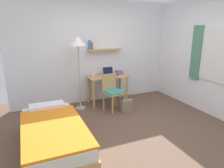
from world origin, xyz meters
TOP-DOWN VIEW (x-y plane):
  - ground_plane at (0.00, 0.00)m, footprint 5.28×5.28m
  - wall_back at (0.00, 2.02)m, footprint 4.40×0.27m
  - wall_right at (2.02, 0.01)m, footprint 0.10×4.40m
  - bed at (-1.46, 0.00)m, footprint 0.92×1.90m
  - desk at (0.17, 1.70)m, footprint 1.01×0.51m
  - desk_chair at (0.10, 1.22)m, footprint 0.54×0.51m
  - standing_lamp at (-0.60, 1.57)m, footprint 0.38×0.38m
  - laptop at (0.23, 1.78)m, footprint 0.31×0.23m
  - water_bottle at (-0.19, 1.76)m, footprint 0.06×0.06m
  - book_stack at (0.49, 1.69)m, footprint 0.19×0.25m
  - handbag at (0.35, 0.95)m, footprint 0.28×0.12m

SIDE VIEW (x-z plane):
  - ground_plane at x=0.00m, z-range 0.00..0.00m
  - handbag at x=0.35m, z-range -0.06..0.37m
  - bed at x=-1.46m, z-range -0.03..0.51m
  - desk_chair at x=0.10m, z-range 0.05..0.91m
  - desk at x=0.17m, z-range 0.22..0.93m
  - laptop at x=0.23m, z-range 0.66..0.88m
  - book_stack at x=0.49m, z-range 0.72..0.83m
  - water_bottle at x=-0.19m, z-range 0.72..0.93m
  - wall_back at x=0.00m, z-range 0.00..2.60m
  - wall_right at x=2.02m, z-range 0.00..2.60m
  - standing_lamp at x=-0.60m, z-range 0.66..2.40m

